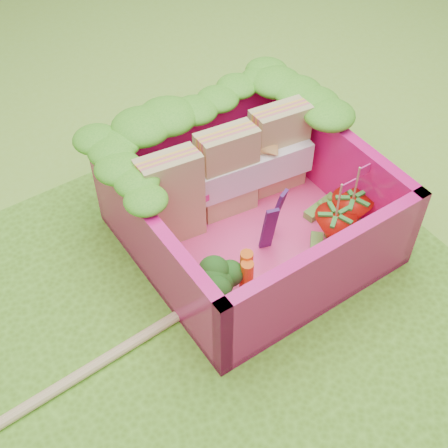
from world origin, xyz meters
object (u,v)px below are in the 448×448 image
sandwich_stack (228,173)px  chopsticks (70,381)px  strawberry_right (350,213)px  broccoli (215,282)px  strawberry_left (333,229)px  bento_box (252,207)px

sandwich_stack → chopsticks: 1.41m
strawberry_right → broccoli: bearing=-179.2°
strawberry_left → chopsticks: (-1.61, 0.06, -0.15)m
bento_box → chopsticks: bearing=-168.3°
sandwich_stack → broccoli: 0.71m
bento_box → sandwich_stack: 0.26m
strawberry_left → strawberry_right: (0.16, 0.04, 0.00)m
bento_box → broccoli: bearing=-146.5°
strawberry_left → chopsticks: 1.62m
bento_box → strawberry_left: size_ratio=2.75×
broccoli → chopsticks: size_ratio=0.14×
strawberry_left → strawberry_right: strawberry_right is taller
sandwich_stack → chopsticks: bearing=-158.2°
bento_box → strawberry_left: bento_box is taller
bento_box → chopsticks: (-1.27, -0.26, -0.25)m
broccoli → chopsticks: 0.86m
bento_box → sandwich_stack: (0.01, 0.25, 0.06)m
bento_box → chopsticks: bento_box is taller
bento_box → broccoli: bento_box is taller
bento_box → strawberry_left: bearing=-43.7°
strawberry_right → strawberry_left: bearing=-165.8°
sandwich_stack → strawberry_right: bearing=-47.0°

